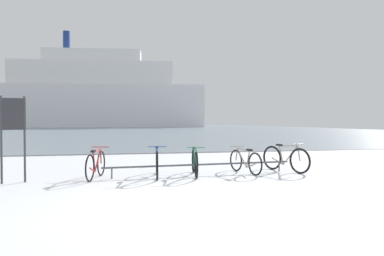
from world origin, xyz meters
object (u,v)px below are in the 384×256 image
at_px(bicycle_2, 195,162).
at_px(bicycle_0, 96,165).
at_px(bicycle_4, 285,159).
at_px(ferry_ship, 97,95).
at_px(bicycle_1, 157,163).
at_px(info_sign, 13,124).
at_px(bicycle_3, 245,161).

bearing_deg(bicycle_2, bicycle_0, 178.98).
height_order(bicycle_4, ferry_ship, ferry_ship).
bearing_deg(bicycle_1, bicycle_0, 178.40).
bearing_deg(info_sign, bicycle_4, 3.09).
bearing_deg(info_sign, bicycle_3, 3.18).
bearing_deg(info_sign, ferry_ship, 91.55).
relative_size(bicycle_4, ferry_ship, 0.03).
bearing_deg(bicycle_0, bicycle_3, 1.10).
distance_m(bicycle_3, info_sign, 6.03).
distance_m(bicycle_0, bicycle_4, 5.31).
bearing_deg(info_sign, bicycle_1, 3.46).
relative_size(info_sign, ferry_ship, 0.04).
xyz_separation_m(info_sign, ferry_ship, (-2.00, 73.88, 5.78)).
xyz_separation_m(bicycle_1, bicycle_2, (1.02, -0.00, -0.02)).
distance_m(bicycle_1, ferry_ship, 74.18).
relative_size(bicycle_4, info_sign, 0.80).
bearing_deg(bicycle_1, bicycle_2, -0.12).
distance_m(bicycle_0, bicycle_2, 2.58).
distance_m(bicycle_1, info_sign, 3.59).
height_order(bicycle_0, bicycle_3, bicycle_0).
xyz_separation_m(bicycle_0, bicycle_4, (5.31, 0.14, 0.02)).
xyz_separation_m(bicycle_2, info_sign, (-4.45, -0.21, 1.04)).
bearing_deg(bicycle_2, ferry_ship, 95.01).
xyz_separation_m(bicycle_2, ferry_ship, (-6.46, 73.67, 6.82)).
height_order(bicycle_3, ferry_ship, ferry_ship).
height_order(bicycle_0, ferry_ship, ferry_ship).
relative_size(bicycle_1, bicycle_4, 1.07).
bearing_deg(bicycle_4, bicycle_3, -177.31).
height_order(bicycle_1, bicycle_4, bicycle_1).
distance_m(bicycle_1, bicycle_2, 1.02).
bearing_deg(bicycle_3, ferry_ship, 96.16).
bearing_deg(bicycle_1, info_sign, -176.54).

